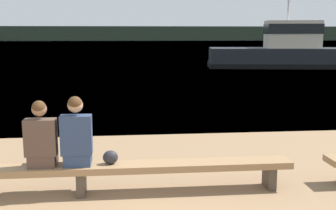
% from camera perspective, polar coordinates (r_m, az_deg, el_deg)
% --- Properties ---
extents(water_surface, '(240.00, 240.00, 0.00)m').
position_cam_1_polar(water_surface, '(129.56, -6.11, 8.72)').
color(water_surface, '#5684A3').
rests_on(water_surface, ground).
extents(far_shoreline, '(600.00, 12.00, 4.08)m').
position_cam_1_polar(far_shoreline, '(127.09, -6.13, 9.61)').
color(far_shoreline, '#2D3D2D').
rests_on(far_shoreline, ground).
extents(bench_main, '(6.29, 0.40, 0.44)m').
position_cam_1_polar(bench_main, '(6.34, -11.71, -8.72)').
color(bench_main, '#8E6B47').
rests_on(bench_main, ground).
extents(person_left, '(0.44, 0.41, 0.97)m').
position_cam_1_polar(person_left, '(6.29, -16.81, -4.38)').
color(person_left, '#4C382D').
rests_on(person_left, bench_main).
extents(person_right, '(0.44, 0.41, 1.02)m').
position_cam_1_polar(person_right, '(6.21, -12.28, -4.09)').
color(person_right, navy).
rests_on(person_right, bench_main).
extents(shopping_bag, '(0.22, 0.16, 0.20)m').
position_cam_1_polar(shopping_bag, '(6.28, -7.81, -7.03)').
color(shopping_bag, '#232328').
rests_on(shopping_bag, bench_main).
extents(tugboat_red, '(10.65, 4.86, 5.59)m').
position_cam_1_polar(tugboat_red, '(29.97, 15.68, 6.83)').
color(tugboat_red, black).
rests_on(tugboat_red, water_surface).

